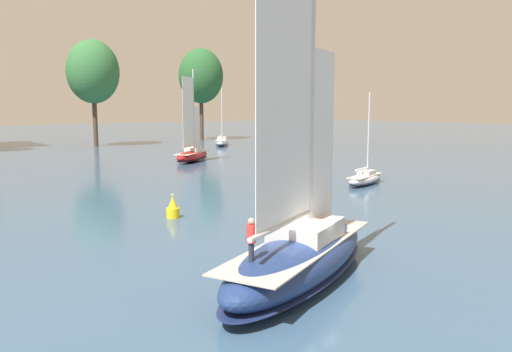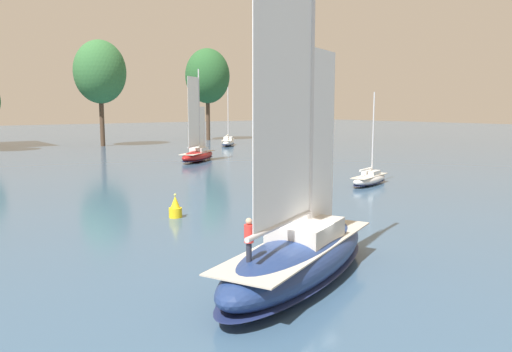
{
  "view_description": "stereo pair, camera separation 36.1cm",
  "coord_description": "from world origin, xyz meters",
  "px_view_note": "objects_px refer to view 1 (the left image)",
  "views": [
    {
      "loc": [
        -13.96,
        -14.62,
        7.23
      ],
      "look_at": [
        0.0,
        3.0,
        4.11
      ],
      "focal_mm": 35.0,
      "sensor_mm": 36.0,
      "label": 1
    },
    {
      "loc": [
        -13.68,
        -14.84,
        7.23
      ],
      "look_at": [
        0.0,
        3.0,
        4.11
      ],
      "focal_mm": 35.0,
      "sensor_mm": 36.0,
      "label": 2
    }
  ],
  "objects_px": {
    "sailboat_moored_far_slip": "(222,142)",
    "channel_buoy": "(173,208)",
    "tree_shore_left": "(93,72)",
    "tree_shore_center": "(201,76)",
    "sailboat_moored_near_marina": "(365,178)",
    "sailboat_moored_mid_channel": "(192,154)",
    "sailboat_main": "(301,251)"
  },
  "relations": [
    {
      "from": "sailboat_moored_mid_channel",
      "to": "tree_shore_left",
      "type": "bearing_deg",
      "value": 90.94
    },
    {
      "from": "sailboat_main",
      "to": "sailboat_moored_far_slip",
      "type": "distance_m",
      "value": 74.18
    },
    {
      "from": "sailboat_moored_near_marina",
      "to": "tree_shore_center",
      "type": "bearing_deg",
      "value": 70.94
    },
    {
      "from": "sailboat_moored_mid_channel",
      "to": "channel_buoy",
      "type": "height_order",
      "value": "sailboat_moored_mid_channel"
    },
    {
      "from": "tree_shore_center",
      "to": "channel_buoy",
      "type": "relative_size",
      "value": 12.35
    },
    {
      "from": "tree_shore_center",
      "to": "channel_buoy",
      "type": "bearing_deg",
      "value": -123.65
    },
    {
      "from": "sailboat_moored_near_marina",
      "to": "sailboat_moored_far_slip",
      "type": "relative_size",
      "value": 0.79
    },
    {
      "from": "tree_shore_center",
      "to": "sailboat_main",
      "type": "xyz_separation_m",
      "value": [
        -44.75,
        -78.64,
        -12.57
      ]
    },
    {
      "from": "sailboat_moored_mid_channel",
      "to": "channel_buoy",
      "type": "distance_m",
      "value": 34.39
    },
    {
      "from": "sailboat_main",
      "to": "tree_shore_left",
      "type": "bearing_deg",
      "value": 75.22
    },
    {
      "from": "sailboat_main",
      "to": "sailboat_moored_near_marina",
      "type": "xyz_separation_m",
      "value": [
        22.88,
        15.34,
        -0.67
      ]
    },
    {
      "from": "tree_shore_center",
      "to": "channel_buoy",
      "type": "height_order",
      "value": "tree_shore_center"
    },
    {
      "from": "sailboat_main",
      "to": "channel_buoy",
      "type": "bearing_deg",
      "value": 83.11
    },
    {
      "from": "tree_shore_center",
      "to": "sailboat_moored_mid_channel",
      "type": "distance_m",
      "value": 45.18
    },
    {
      "from": "sailboat_moored_near_marina",
      "to": "channel_buoy",
      "type": "xyz_separation_m",
      "value": [
        -21.19,
        -1.39,
        0.04
      ]
    },
    {
      "from": "sailboat_moored_far_slip",
      "to": "channel_buoy",
      "type": "xyz_separation_m",
      "value": [
        -37.58,
        -48.98,
        -0.12
      ]
    },
    {
      "from": "sailboat_moored_mid_channel",
      "to": "channel_buoy",
      "type": "xyz_separation_m",
      "value": [
        -18.89,
        -28.74,
        -0.36
      ]
    },
    {
      "from": "sailboat_moored_near_marina",
      "to": "tree_shore_left",
      "type": "bearing_deg",
      "value": 92.68
    },
    {
      "from": "tree_shore_center",
      "to": "sailboat_moored_far_slip",
      "type": "bearing_deg",
      "value": -109.24
    },
    {
      "from": "sailboat_main",
      "to": "sailboat_moored_near_marina",
      "type": "relative_size",
      "value": 1.9
    },
    {
      "from": "tree_shore_left",
      "to": "channel_buoy",
      "type": "height_order",
      "value": "tree_shore_left"
    },
    {
      "from": "tree_shore_left",
      "to": "channel_buoy",
      "type": "distance_m",
      "value": 65.93
    },
    {
      "from": "tree_shore_left",
      "to": "tree_shore_center",
      "type": "bearing_deg",
      "value": 6.22
    },
    {
      "from": "sailboat_moored_near_marina",
      "to": "sailboat_moored_mid_channel",
      "type": "height_order",
      "value": "sailboat_moored_mid_channel"
    },
    {
      "from": "sailboat_moored_near_marina",
      "to": "sailboat_moored_far_slip",
      "type": "bearing_deg",
      "value": 71.0
    },
    {
      "from": "sailboat_moored_near_marina",
      "to": "channel_buoy",
      "type": "bearing_deg",
      "value": -176.26
    },
    {
      "from": "sailboat_moored_near_marina",
      "to": "sailboat_moored_far_slip",
      "type": "distance_m",
      "value": 50.34
    },
    {
      "from": "sailboat_main",
      "to": "sailboat_moored_far_slip",
      "type": "xyz_separation_m",
      "value": [
        39.26,
        62.93,
        -0.52
      ]
    },
    {
      "from": "tree_shore_left",
      "to": "sailboat_moored_near_marina",
      "type": "xyz_separation_m",
      "value": [
        2.84,
        -60.61,
        -12.94
      ]
    },
    {
      "from": "tree_shore_left",
      "to": "channel_buoy",
      "type": "relative_size",
      "value": 12.09
    },
    {
      "from": "sailboat_moored_near_marina",
      "to": "channel_buoy",
      "type": "relative_size",
      "value": 5.38
    },
    {
      "from": "sailboat_moored_far_slip",
      "to": "sailboat_moored_mid_channel",
      "type": "bearing_deg",
      "value": -132.71
    }
  ]
}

